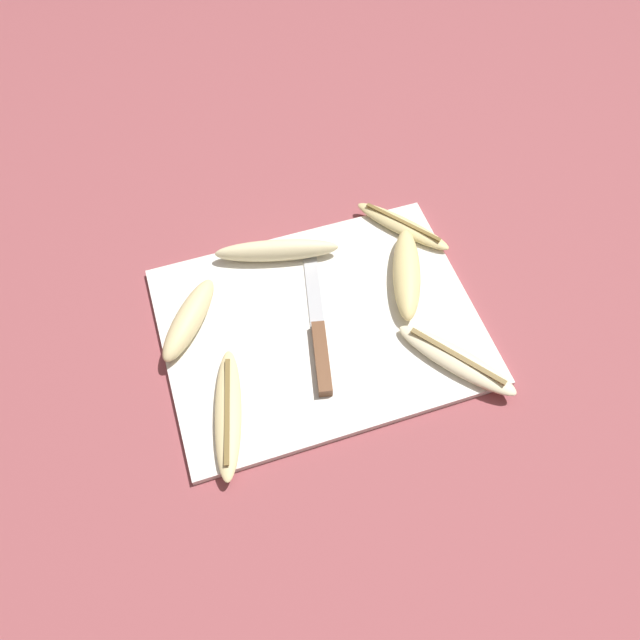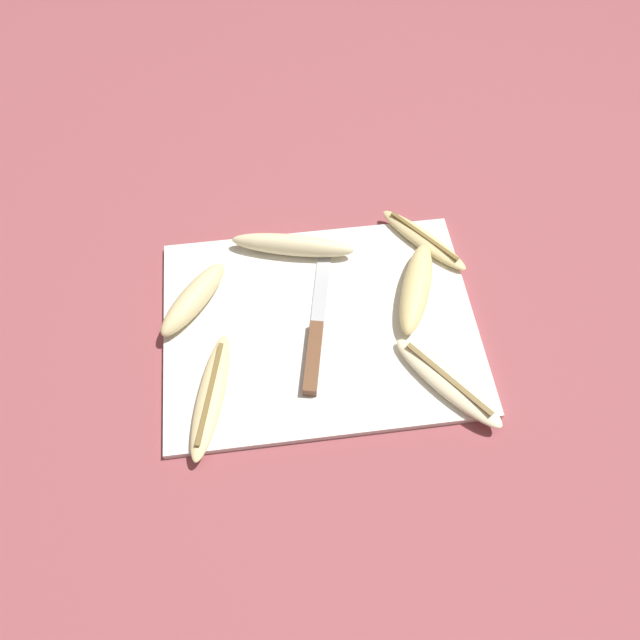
# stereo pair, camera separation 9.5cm
# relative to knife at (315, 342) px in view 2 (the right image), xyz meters

# --- Properties ---
(ground_plane) EXTENTS (4.00, 4.00, 0.00)m
(ground_plane) POSITION_rel_knife_xyz_m (0.01, 0.04, -0.02)
(ground_plane) COLOR #93474C
(cutting_board) EXTENTS (0.48, 0.37, 0.01)m
(cutting_board) POSITION_rel_knife_xyz_m (0.01, 0.04, -0.01)
(cutting_board) COLOR white
(cutting_board) RESTS_ON ground_plane
(knife) EXTENTS (0.08, 0.27, 0.02)m
(knife) POSITION_rel_knife_xyz_m (0.00, 0.00, 0.00)
(knife) COLOR brown
(knife) RESTS_ON cutting_board
(banana_bright_far) EXTENTS (0.15, 0.18, 0.02)m
(banana_bright_far) POSITION_rel_knife_xyz_m (0.18, -0.09, 0.00)
(banana_bright_far) COLOR beige
(banana_bright_far) RESTS_ON cutting_board
(banana_golden_short) EXTENTS (0.10, 0.18, 0.04)m
(banana_golden_short) POSITION_rel_knife_xyz_m (0.17, 0.07, 0.01)
(banana_golden_short) COLOR #EDD689
(banana_golden_short) RESTS_ON cutting_board
(banana_ripe_center) EXTENTS (0.13, 0.15, 0.04)m
(banana_ripe_center) POSITION_rel_knife_xyz_m (-0.18, 0.09, 0.01)
(banana_ripe_center) COLOR beige
(banana_ripe_center) RESTS_ON cutting_board
(banana_spotted_left) EXTENTS (0.13, 0.16, 0.02)m
(banana_spotted_left) POSITION_rel_knife_xyz_m (0.20, 0.17, 0.00)
(banana_spotted_left) COLOR #DBC684
(banana_spotted_left) RESTS_ON cutting_board
(banana_mellow_near) EXTENTS (0.08, 0.20, 0.02)m
(banana_mellow_near) POSITION_rel_knife_xyz_m (-0.16, -0.07, 0.00)
(banana_mellow_near) COLOR beige
(banana_mellow_near) RESTS_ON cutting_board
(banana_cream_curved) EXTENTS (0.20, 0.08, 0.04)m
(banana_cream_curved) POSITION_rel_knife_xyz_m (-0.02, 0.18, 0.01)
(banana_cream_curved) COLOR beige
(banana_cream_curved) RESTS_ON cutting_board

